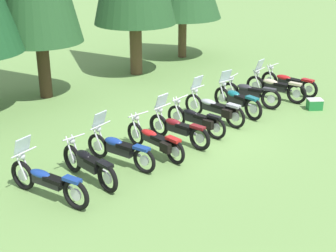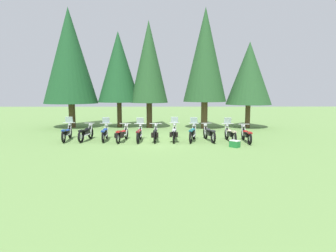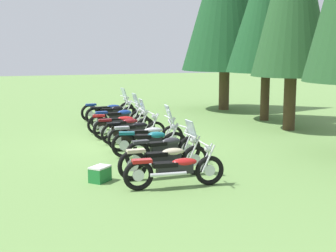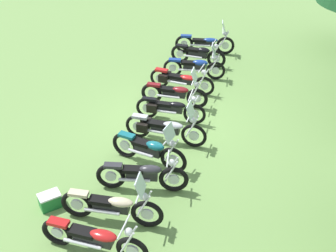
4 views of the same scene
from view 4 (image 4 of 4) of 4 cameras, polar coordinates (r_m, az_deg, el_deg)
ground_plane at (r=12.89m, az=0.08°, el=0.56°), size 80.00×80.00×0.00m
motorcycle_0 at (r=17.38m, az=5.14°, el=11.27°), size 0.74×2.42×1.38m
motorcycle_1 at (r=16.32m, az=4.17°, el=9.78°), size 0.64×2.19×1.02m
motorcycle_2 at (r=15.30m, az=3.73°, el=8.16°), size 0.77×2.27×1.35m
motorcycle_3 at (r=14.42m, az=1.67°, el=6.36°), size 0.80×2.33×1.00m
motorcycle_4 at (r=13.53m, az=0.97°, el=4.51°), size 0.72×2.22×1.36m
motorcycle_5 at (r=12.73m, az=0.13°, el=2.43°), size 0.74×2.20×1.00m
motorcycle_6 at (r=11.77m, az=-0.52°, el=-0.24°), size 0.66×2.40×1.38m
motorcycle_7 at (r=10.93m, az=-2.57°, el=-3.20°), size 0.74×2.17×1.38m
motorcycle_8 at (r=10.18m, az=-3.48°, el=-6.69°), size 0.66×2.27×1.02m
motorcycle_9 at (r=9.43m, az=-7.59°, el=-10.79°), size 0.72×2.37×1.38m
motorcycle_10 at (r=8.90m, az=-10.08°, el=-14.88°), size 0.66×2.37×1.00m
picnic_cooler at (r=10.27m, az=-15.82°, el=-9.76°), size 0.59×0.60×0.38m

